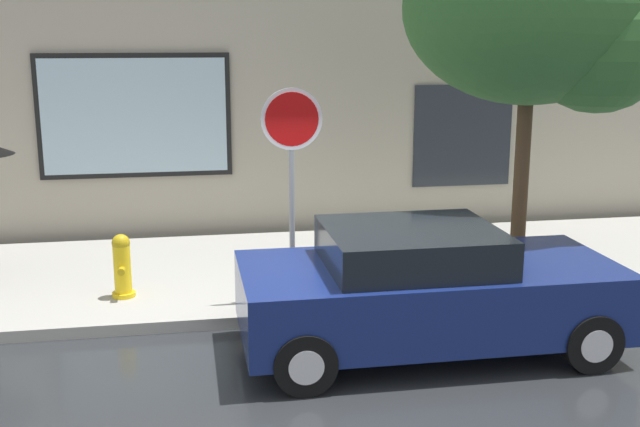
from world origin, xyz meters
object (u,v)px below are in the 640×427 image
(parked_car, at_px, (425,289))
(street_tree, at_px, (545,14))
(stop_sign, at_px, (292,152))
(fire_hydrant, at_px, (122,266))

(parked_car, height_order, street_tree, street_tree)
(stop_sign, bearing_deg, street_tree, 2.63)
(fire_hydrant, bearing_deg, stop_sign, -11.55)
(stop_sign, bearing_deg, parked_car, -51.29)
(street_tree, height_order, stop_sign, street_tree)
(parked_car, distance_m, stop_sign, 2.41)
(parked_car, relative_size, street_tree, 0.84)
(fire_hydrant, bearing_deg, parked_car, -30.51)
(parked_car, distance_m, fire_hydrant, 3.95)
(street_tree, bearing_deg, fire_hydrant, 176.98)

